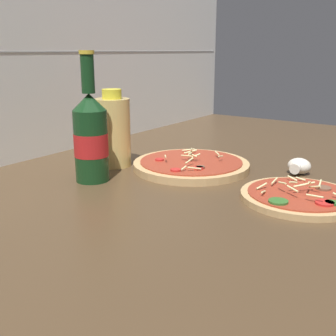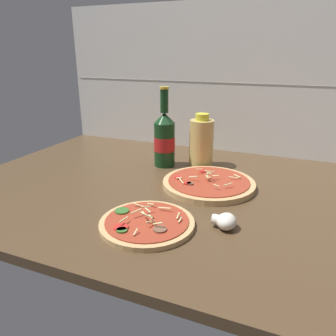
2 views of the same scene
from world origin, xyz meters
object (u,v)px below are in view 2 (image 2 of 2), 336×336
at_px(pizza_far, 209,183).
at_px(mushroom_left, 225,221).
at_px(beer_bottle, 164,138).
at_px(pizza_near, 147,223).
at_px(oil_bottle, 201,142).

height_order(pizza_far, mushroom_left, pizza_far).
distance_m(pizza_far, mushroom_left, 0.25).
bearing_deg(pizza_far, beer_bottle, 147.09).
xyz_separation_m(pizza_near, pizza_far, (0.07, 0.29, 0.00)).
relative_size(beer_bottle, oil_bottle, 1.48).
bearing_deg(mushroom_left, beer_bottle, 130.54).
bearing_deg(pizza_near, oil_bottle, 91.43).
xyz_separation_m(oil_bottle, mushroom_left, (0.19, -0.41, -0.07)).
distance_m(pizza_near, beer_bottle, 0.45).
relative_size(pizza_near, beer_bottle, 0.81).
relative_size(pizza_far, oil_bottle, 1.49).
bearing_deg(beer_bottle, pizza_near, -72.31).
bearing_deg(pizza_far, mushroom_left, -65.30).
bearing_deg(beer_bottle, oil_bottle, 20.57).
bearing_deg(beer_bottle, pizza_far, -32.91).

